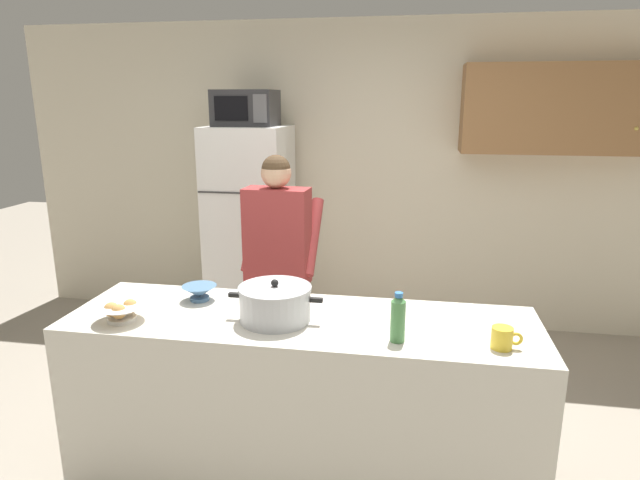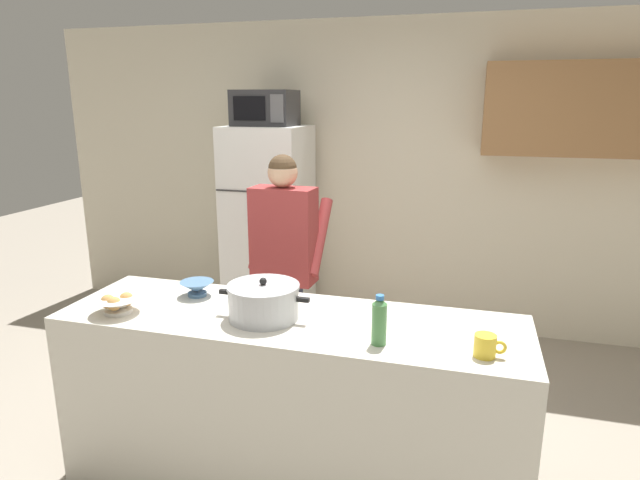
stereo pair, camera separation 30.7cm
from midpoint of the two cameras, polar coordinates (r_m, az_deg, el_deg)
ground_plane at (r=3.11m, az=-5.00°, el=-24.09°), size 14.00×14.00×0.00m
back_wall_unit at (r=4.66m, az=4.73°, el=7.68°), size 6.00×0.48×2.60m
kitchen_island at (r=2.85m, az=-5.21°, el=-16.84°), size 2.28×0.68×0.92m
refrigerator at (r=4.57m, az=-9.27°, el=0.83°), size 0.64×0.68×1.75m
microwave at (r=4.43m, az=-9.90°, el=13.61°), size 0.48×0.37×0.28m
person_near_pot at (r=3.49m, az=-6.99°, el=-1.07°), size 0.51×0.43×1.62m
cooking_pot at (r=2.60m, az=-8.19°, el=-6.73°), size 0.46×0.35×0.21m
coffee_mug at (r=2.39m, az=15.34°, el=-10.07°), size 0.13×0.09×0.10m
bread_bowl at (r=2.80m, az=-23.36°, el=-7.01°), size 0.24×0.24×0.10m
empty_bowl at (r=2.94m, az=-15.63°, el=-5.37°), size 0.18×0.18×0.08m
bottle_near_edge at (r=2.35m, az=4.57°, el=-8.29°), size 0.07×0.07×0.22m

